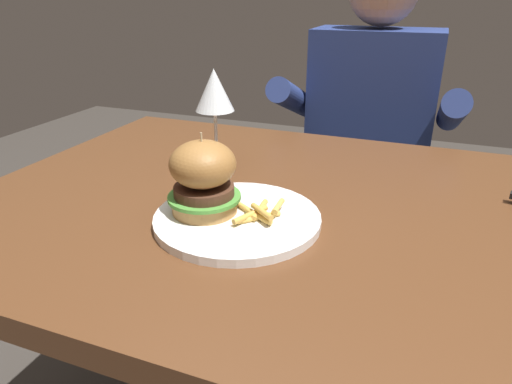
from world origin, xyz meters
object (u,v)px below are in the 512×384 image
main_plate (237,219)px  diner_person (366,168)px  burger_sandwich (203,177)px  wine_glass (214,93)px

main_plate → diner_person: size_ratio=0.23×
burger_sandwich → wine_glass: wine_glass is taller
main_plate → diner_person: diner_person is taller
main_plate → wine_glass: (-0.14, 0.22, 0.15)m
main_plate → burger_sandwich: 0.09m
main_plate → diner_person: (0.10, 0.80, -0.18)m
diner_person → main_plate: bearing=-97.0°
burger_sandwich → diner_person: bearing=79.3°
main_plate → wine_glass: bearing=122.6°
main_plate → burger_sandwich: (-0.05, -0.01, 0.07)m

